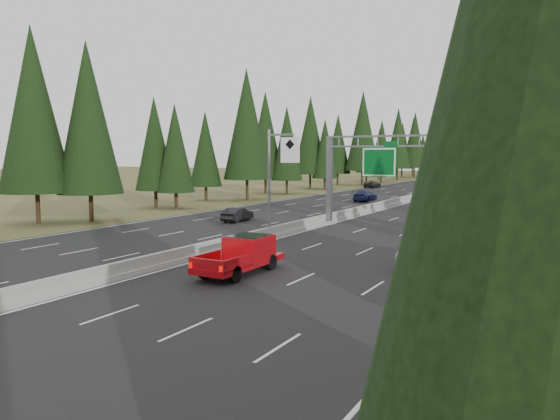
% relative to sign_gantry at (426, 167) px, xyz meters
% --- Properties ---
extents(road, '(32.00, 260.00, 0.08)m').
position_rel_sign_gantry_xyz_m(road, '(-8.92, 45.12, -5.23)').
color(road, black).
rests_on(road, ground).
extents(shoulder_left, '(3.60, 260.00, 0.06)m').
position_rel_sign_gantry_xyz_m(shoulder_left, '(-26.72, 45.12, -5.24)').
color(shoulder_left, '#424620').
rests_on(shoulder_left, ground).
extents(median_barrier, '(0.70, 260.00, 0.85)m').
position_rel_sign_gantry_xyz_m(median_barrier, '(-8.92, 45.12, -4.85)').
color(median_barrier, gray).
rests_on(median_barrier, road).
extents(sign_gantry, '(16.75, 0.98, 7.80)m').
position_rel_sign_gantry_xyz_m(sign_gantry, '(0.00, 0.00, 0.00)').
color(sign_gantry, slate).
rests_on(sign_gantry, road).
extents(hov_sign_pole, '(2.80, 0.50, 8.00)m').
position_rel_sign_gantry_xyz_m(hov_sign_pole, '(-8.33, -9.92, -0.54)').
color(hov_sign_pole, slate).
rests_on(hov_sign_pole, road).
extents(tree_row_left, '(11.86, 243.27, 18.96)m').
position_rel_sign_gantry_xyz_m(tree_row_left, '(-30.77, 38.09, 3.97)').
color(tree_row_left, black).
rests_on(tree_row_left, ground).
extents(silver_minivan, '(3.37, 6.33, 1.70)m').
position_rel_sign_gantry_xyz_m(silver_minivan, '(3.88, -14.33, -4.34)').
color(silver_minivan, '#B0B0B5').
rests_on(silver_minivan, road).
extents(red_pickup, '(2.10, 5.87, 1.91)m').
position_rel_sign_gantry_xyz_m(red_pickup, '(-4.25, -20.44, -4.13)').
color(red_pickup, black).
rests_on(red_pickup, road).
extents(car_ahead_green, '(1.87, 3.95, 1.31)m').
position_rel_sign_gantry_xyz_m(car_ahead_green, '(-4.38, 17.34, -4.54)').
color(car_ahead_green, '#145A3E').
rests_on(car_ahead_green, road).
extents(car_ahead_dkred, '(2.12, 5.10, 1.64)m').
position_rel_sign_gantry_xyz_m(car_ahead_dkred, '(-0.02, 16.95, -4.37)').
color(car_ahead_dkred, '#58150C').
rests_on(car_ahead_dkred, road).
extents(car_ahead_dkgrey, '(2.21, 4.96, 1.41)m').
position_rel_sign_gantry_xyz_m(car_ahead_dkgrey, '(4.54, 39.92, -4.48)').
color(car_ahead_dkgrey, black).
rests_on(car_ahead_dkgrey, road).
extents(car_ahead_white, '(2.97, 5.96, 1.62)m').
position_rel_sign_gantry_xyz_m(car_ahead_white, '(0.89, 90.16, -4.38)').
color(car_ahead_white, silver).
rests_on(car_ahead_white, road).
extents(car_ahead_far, '(2.22, 4.92, 1.64)m').
position_rel_sign_gantry_xyz_m(car_ahead_far, '(-7.18, 86.73, -4.37)').
color(car_ahead_far, '#222325').
rests_on(car_ahead_far, road).
extents(car_onc_near, '(1.65, 4.02, 1.30)m').
position_rel_sign_gantry_xyz_m(car_onc_near, '(-16.82, -2.21, -4.54)').
color(car_onc_near, black).
rests_on(car_onc_near, road).
extents(car_onc_blue, '(2.14, 5.07, 1.46)m').
position_rel_sign_gantry_xyz_m(car_onc_blue, '(-14.16, 24.30, -4.46)').
color(car_onc_blue, navy).
rests_on(car_onc_blue, road).
extents(car_onc_white, '(1.75, 4.22, 1.43)m').
position_rel_sign_gantry_xyz_m(car_onc_white, '(-12.88, 54.97, -4.47)').
color(car_onc_white, white).
rests_on(car_onc_white, road).
extents(car_onc_far, '(2.15, 4.61, 1.28)m').
position_rel_sign_gantry_xyz_m(car_onc_far, '(-23.42, 53.32, -4.55)').
color(car_onc_far, black).
rests_on(car_onc_far, road).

